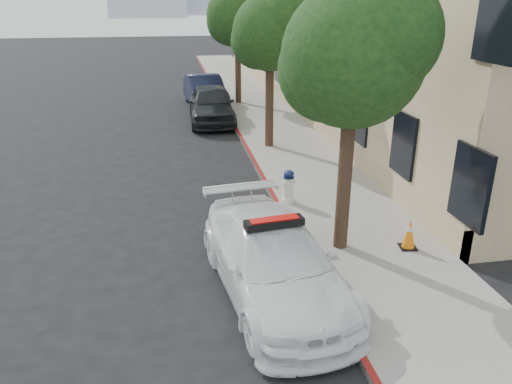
{
  "coord_description": "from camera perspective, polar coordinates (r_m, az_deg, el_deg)",
  "views": [
    {
      "loc": [
        -0.65,
        -11.39,
        5.37
      ],
      "look_at": [
        1.25,
        -0.6,
        1.0
      ],
      "focal_mm": 35.0,
      "sensor_mm": 36.0,
      "label": 1
    }
  ],
  "objects": [
    {
      "name": "tree_far",
      "position": [
        25.64,
        -2.07,
        19.54
      ],
      "size": [
        3.1,
        3.0,
        5.81
      ],
      "color": "black",
      "rests_on": "sidewalk"
    },
    {
      "name": "tree_near",
      "position": [
        10.09,
        11.25,
        15.1
      ],
      "size": [
        2.92,
        2.82,
        5.62
      ],
      "color": "black",
      "rests_on": "sidewalk"
    },
    {
      "name": "tree_mid",
      "position": [
        17.78,
        1.74,
        17.84
      ],
      "size": [
        2.77,
        2.64,
        5.43
      ],
      "color": "black",
      "rests_on": "sidewalk"
    },
    {
      "name": "fire_hydrant",
      "position": [
        13.3,
        3.74,
        0.62
      ],
      "size": [
        0.38,
        0.35,
        0.9
      ],
      "rotation": [
        0.0,
        0.0,
        0.33
      ],
      "color": "white",
      "rests_on": "sidewalk"
    },
    {
      "name": "parked_car_far",
      "position": [
        25.85,
        -5.84,
        11.39
      ],
      "size": [
        2.09,
        4.82,
        1.54
      ],
      "primitive_type": "imported",
      "rotation": [
        0.0,
        0.0,
        0.1
      ],
      "color": "#141932",
      "rests_on": "ground"
    },
    {
      "name": "curb_strip",
      "position": [
        22.2,
        -2.71,
        7.93
      ],
      "size": [
        0.12,
        50.0,
        0.15
      ],
      "primitive_type": "cube",
      "color": "maroon",
      "rests_on": "ground"
    },
    {
      "name": "building",
      "position": [
        28.17,
        11.21,
        20.62
      ],
      "size": [
        8.0,
        36.0,
        10.0
      ],
      "primitive_type": "cube",
      "color": "#C9B780",
      "rests_on": "ground"
    },
    {
      "name": "police_car",
      "position": [
        9.45,
        2.03,
        -7.78
      ],
      "size": [
        2.59,
        5.14,
        1.58
      ],
      "rotation": [
        0.0,
        0.0,
        0.12
      ],
      "color": "white",
      "rests_on": "ground"
    },
    {
      "name": "sidewalk",
      "position": [
        22.44,
        1.23,
        8.1
      ],
      "size": [
        3.2,
        50.0,
        0.15
      ],
      "primitive_type": "cube",
      "color": "gray",
      "rests_on": "ground"
    },
    {
      "name": "traffic_cone",
      "position": [
        11.42,
        17.12,
        -4.6
      ],
      "size": [
        0.4,
        0.4,
        0.69
      ],
      "rotation": [
        0.0,
        0.0,
        -0.14
      ],
      "color": "black",
      "rests_on": "sidewalk"
    },
    {
      "name": "ground",
      "position": [
        12.61,
        -6.08,
        -3.6
      ],
      "size": [
        120.0,
        120.0,
        0.0
      ],
      "primitive_type": "plane",
      "color": "black",
      "rests_on": "ground"
    },
    {
      "name": "parked_car_mid",
      "position": [
        22.48,
        -5.13,
        9.97
      ],
      "size": [
        2.05,
        4.82,
        1.62
      ],
      "primitive_type": "imported",
      "rotation": [
        0.0,
        0.0,
        -0.03
      ],
      "color": "black",
      "rests_on": "ground"
    }
  ]
}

